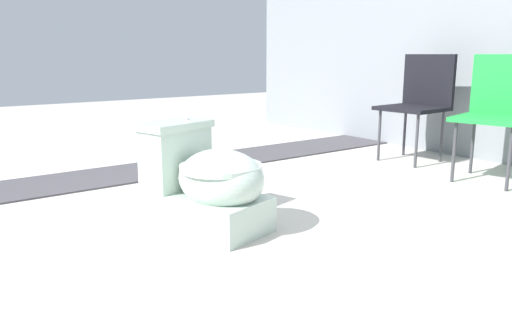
{
  "coord_description": "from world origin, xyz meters",
  "views": [
    {
      "loc": [
        1.94,
        -1.19,
        0.83
      ],
      "look_at": [
        -0.09,
        0.29,
        0.3
      ],
      "focal_mm": 35.0,
      "sensor_mm": 36.0,
      "label": 1
    }
  ],
  "objects": [
    {
      "name": "ground_plane",
      "position": [
        0.0,
        0.0,
        0.0
      ],
      "size": [
        14.0,
        14.0,
        0.0
      ],
      "primitive_type": "plane",
      "color": "#B7B2A8"
    },
    {
      "name": "folding_chair_middle",
      "position": [
        0.22,
        2.07,
        0.51
      ],
      "size": [
        0.52,
        0.52,
        0.83
      ],
      "rotation": [
        0.0,
        0.0,
        -1.37
      ],
      "color": "#1E8C38",
      "rests_on": "ground"
    },
    {
      "name": "toilet",
      "position": [
        -0.09,
        -0.0,
        0.22
      ],
      "size": [
        0.7,
        0.52,
        0.52
      ],
      "rotation": [
        0.0,
        0.0,
        0.26
      ],
      "color": "#B2C6B7",
      "rests_on": "ground"
    },
    {
      "name": "folding_chair_left",
      "position": [
        -0.48,
        2.19,
        0.51
      ],
      "size": [
        0.46,
        0.46,
        0.83
      ],
      "rotation": [
        0.0,
        0.0,
        -1.52
      ],
      "color": "black",
      "rests_on": "ground"
    },
    {
      "name": "gravel_strip",
      "position": [
        -1.38,
        0.5,
        0.01
      ],
      "size": [
        0.56,
        8.0,
        0.01
      ],
      "primitive_type": "cube",
      "color": "#423F44",
      "rests_on": "ground"
    }
  ]
}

